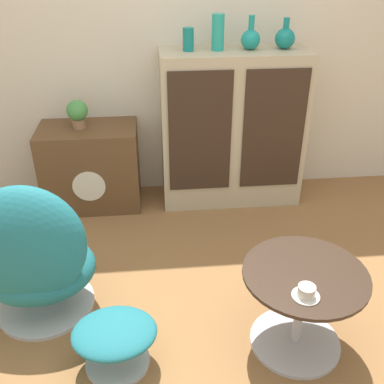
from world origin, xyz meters
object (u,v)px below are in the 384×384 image
object	(u,v)px
sideboard	(232,129)
egg_chair	(33,259)
coffee_table	(301,303)
potted_plant	(77,112)
ottoman	(115,337)
vase_inner_right	(251,39)
vase_rightmost	(285,38)
teacup	(306,293)
tv_console	(91,167)
vase_leftmost	(188,39)
vase_inner_left	(218,32)

from	to	relation	value
sideboard	egg_chair	size ratio (longest dim) A/B	1.38
coffee_table	potted_plant	bearing A→B (deg)	128.24
ottoman	vase_inner_right	xyz separation A→B (m)	(0.91, 1.55, 1.03)
coffee_table	vase_rightmost	xyz separation A→B (m)	(0.25, 1.51, 0.94)
coffee_table	teacup	size ratio (longest dim) A/B	4.81
tv_console	ottoman	bearing A→B (deg)	-81.03
vase_leftmost	potted_plant	distance (m)	0.91
vase_inner_right	potted_plant	bearing A→B (deg)	-179.56
vase_leftmost	ottoman	bearing A→B (deg)	-107.48
vase_rightmost	teacup	world-z (taller)	vase_rightmost
teacup	vase_leftmost	bearing A→B (deg)	102.02
egg_chair	coffee_table	distance (m)	1.36
tv_console	ottoman	size ratio (longest dim) A/B	1.75
potted_plant	teacup	xyz separation A→B (m)	(1.13, -1.65, -0.25)
sideboard	tv_console	world-z (taller)	sideboard
sideboard	vase_inner_right	bearing A→B (deg)	2.21
ottoman	teacup	size ratio (longest dim) A/B	3.29
vase_leftmost	teacup	xyz separation A→B (m)	(0.35, -1.66, -0.73)
vase_rightmost	egg_chair	bearing A→B (deg)	-143.07
egg_chair	teacup	size ratio (longest dim) A/B	6.78
egg_chair	vase_inner_right	bearing A→B (deg)	41.52
potted_plant	vase_inner_right	bearing A→B (deg)	0.44
coffee_table	potted_plant	world-z (taller)	potted_plant
vase_rightmost	ottoman	bearing A→B (deg)	-126.38
tv_console	vase_leftmost	world-z (taller)	vase_leftmost
coffee_table	potted_plant	xyz separation A→B (m)	(-1.18, 1.50, 0.46)
sideboard	egg_chair	distance (m)	1.70
egg_chair	teacup	distance (m)	1.36
egg_chair	ottoman	bearing A→B (deg)	-42.02
tv_console	vase_inner_right	bearing A→B (deg)	0.49
ottoman	vase_leftmost	bearing A→B (deg)	72.52
tv_console	vase_rightmost	size ratio (longest dim) A/B	3.47
sideboard	vase_leftmost	size ratio (longest dim) A/B	7.55
sideboard	teacup	distance (m)	1.66
vase_leftmost	teacup	distance (m)	1.85
vase_inner_left	vase_rightmost	world-z (taller)	vase_inner_left
sideboard	vase_inner_left	world-z (taller)	vase_inner_left
tv_console	sideboard	bearing A→B (deg)	0.33
sideboard	tv_console	xyz separation A→B (m)	(-1.05, -0.01, -0.26)
coffee_table	vase_inner_left	world-z (taller)	vase_inner_left
tv_console	vase_inner_right	distance (m)	1.46
egg_chair	coffee_table	world-z (taller)	egg_chair
coffee_table	vase_leftmost	world-z (taller)	vase_leftmost
sideboard	vase_leftmost	xyz separation A→B (m)	(-0.32, 0.00, 0.64)
tv_console	ottoman	xyz separation A→B (m)	(0.24, -1.54, -0.13)
vase_inner_left	tv_console	bearing A→B (deg)	-179.39
vase_leftmost	vase_inner_left	distance (m)	0.20
egg_chair	sideboard	bearing A→B (deg)	43.67
tv_console	potted_plant	world-z (taller)	potted_plant
sideboard	vase_leftmost	world-z (taller)	vase_leftmost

